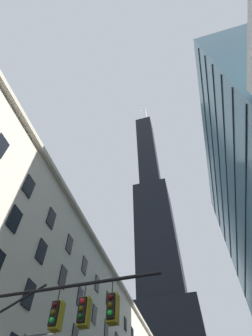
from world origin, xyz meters
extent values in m
cube|color=#B2A893|center=(-10.75, 30.44, 26.25)|extent=(0.70, 72.88, 0.60)
cube|color=black|center=(-10.95, 13.00, 12.40)|extent=(0.14, 1.40, 2.20)
cube|color=black|center=(-10.95, 18.00, 12.40)|extent=(0.14, 1.40, 2.20)
cube|color=black|center=(-10.95, 8.00, 16.60)|extent=(0.14, 1.40, 2.20)
cube|color=black|center=(-10.95, 13.00, 16.60)|extent=(0.14, 1.40, 2.20)
cube|color=black|center=(-10.95, 18.00, 16.60)|extent=(0.14, 1.40, 2.20)
cube|color=black|center=(-10.95, 23.00, 16.60)|extent=(0.14, 1.40, 2.20)
cube|color=black|center=(-10.95, 28.00, 16.60)|extent=(0.14, 1.40, 2.20)
cube|color=black|center=(-10.95, 33.00, 16.60)|extent=(0.14, 1.40, 2.20)
cube|color=black|center=(-10.95, 3.00, 20.80)|extent=(0.14, 1.40, 2.20)
cube|color=black|center=(-10.95, 8.00, 20.80)|extent=(0.14, 1.40, 2.20)
cube|color=black|center=(-10.95, 13.00, 20.80)|extent=(0.14, 1.40, 2.20)
cube|color=black|center=(-10.95, 18.00, 20.80)|extent=(0.14, 1.40, 2.20)
cube|color=black|center=(-10.95, 23.00, 20.80)|extent=(0.14, 1.40, 2.20)
cube|color=black|center=(-10.95, 28.00, 20.80)|extent=(0.14, 1.40, 2.20)
cube|color=black|center=(-10.95, 33.00, 20.80)|extent=(0.14, 1.40, 2.20)
cube|color=black|center=(-10.95, 38.00, 20.80)|extent=(0.14, 1.40, 2.20)
cube|color=black|center=(-10.95, 43.00, 20.80)|extent=(0.14, 1.40, 2.20)
cube|color=black|center=(-10.95, 48.00, 20.80)|extent=(0.14, 1.40, 2.20)
cube|color=black|center=(-10.26, 94.22, 74.36)|extent=(17.69, 17.69, 62.62)
cube|color=black|center=(-10.26, 94.22, 144.80)|extent=(11.37, 11.37, 78.27)
cylinder|color=silver|center=(-12.53, 94.22, 197.10)|extent=(1.20, 1.20, 26.34)
cylinder|color=silver|center=(-7.98, 94.22, 197.10)|extent=(1.20, 1.20, 26.34)
cube|color=black|center=(10.96, 26.03, 24.00)|extent=(0.12, 38.71, 0.24)
cube|color=black|center=(10.96, 26.03, 28.00)|extent=(0.12, 38.71, 0.24)
cube|color=black|center=(10.96, 26.03, 32.00)|extent=(0.12, 38.71, 0.24)
cube|color=black|center=(10.96, 26.03, 36.00)|extent=(0.12, 38.71, 0.24)
cube|color=black|center=(10.96, 26.03, 40.00)|extent=(0.12, 38.71, 0.24)
cube|color=black|center=(10.96, 26.03, 44.00)|extent=(0.12, 38.71, 0.24)
cylinder|color=black|center=(-2.36, 3.46, 7.20)|extent=(8.37, 0.14, 0.14)
cylinder|color=black|center=(-4.87, 3.46, 6.60)|extent=(3.44, 0.10, 1.73)
cylinder|color=black|center=(-2.47, 3.46, 6.90)|extent=(0.04, 0.04, 0.60)
cube|color=black|center=(-2.47, 3.46, 6.15)|extent=(0.30, 0.30, 0.90)
cube|color=olive|center=(-2.47, 3.63, 6.15)|extent=(0.40, 0.40, 1.04)
sphere|color=#450808|center=(-2.47, 3.30, 6.43)|extent=(0.20, 0.20, 0.20)
sphere|color=#4B3A08|center=(-2.47, 3.30, 6.15)|extent=(0.20, 0.20, 0.20)
sphere|color=green|center=(-2.47, 3.30, 5.87)|extent=(0.20, 0.20, 0.20)
cylinder|color=black|center=(-1.32, 3.46, 6.90)|extent=(0.04, 0.04, 0.60)
cube|color=black|center=(-1.32, 3.46, 6.15)|extent=(0.30, 0.30, 0.90)
cube|color=olive|center=(-1.32, 3.63, 6.15)|extent=(0.40, 0.40, 1.04)
sphere|color=red|center=(-1.32, 3.30, 6.43)|extent=(0.20, 0.20, 0.20)
sphere|color=#4B3A08|center=(-1.32, 3.30, 6.15)|extent=(0.20, 0.20, 0.20)
sphere|color=#083D10|center=(-1.32, 3.30, 5.87)|extent=(0.20, 0.20, 0.20)
cylinder|color=black|center=(-0.16, 3.46, 6.90)|extent=(0.04, 0.04, 0.60)
cube|color=black|center=(-0.16, 3.46, 6.15)|extent=(0.30, 0.30, 0.90)
cube|color=olive|center=(-0.16, 3.63, 6.15)|extent=(0.40, 0.40, 1.04)
sphere|color=#450808|center=(-0.16, 3.30, 6.43)|extent=(0.20, 0.20, 0.20)
sphere|color=#4B3A08|center=(-0.16, 3.30, 6.15)|extent=(0.20, 0.20, 0.20)
sphere|color=green|center=(-0.16, 3.30, 5.87)|extent=(0.20, 0.20, 0.20)
cylinder|color=#47474C|center=(-8.20, 11.50, 8.56)|extent=(1.99, 0.10, 0.10)
ellipsoid|color=#EFE5C6|center=(-7.20, 11.50, 8.46)|extent=(0.56, 0.32, 0.24)
camera|label=1|loc=(3.08, -6.04, 1.84)|focal=27.59mm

